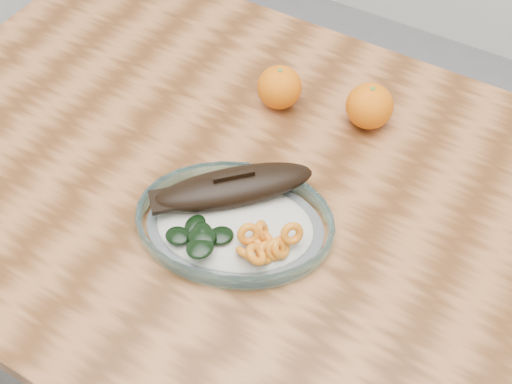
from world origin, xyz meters
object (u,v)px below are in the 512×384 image
Objects in this scene: plated_meal at (235,220)px; orange_left at (279,87)px; dining_table at (247,221)px; orange_right at (370,106)px.

plated_meal reaches higher than orange_left.
plated_meal is (0.03, -0.08, 0.12)m from dining_table.
plated_meal reaches higher than orange_right.
plated_meal is 8.84× the size of orange_left.
dining_table is 15.78× the size of orange_right.
orange_left is at bearing 84.19° from plated_meal.
orange_left is 0.97× the size of orange_right.
dining_table is 16.28× the size of orange_left.
orange_right is at bearing 12.43° from orange_left.
plated_meal is at bearing -104.95° from orange_right.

